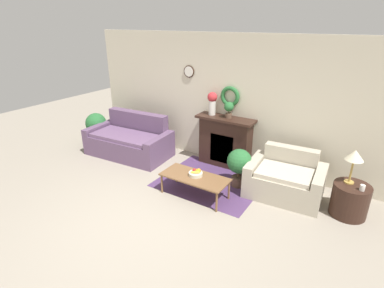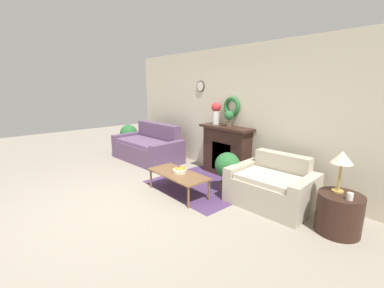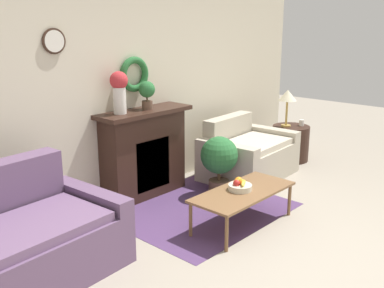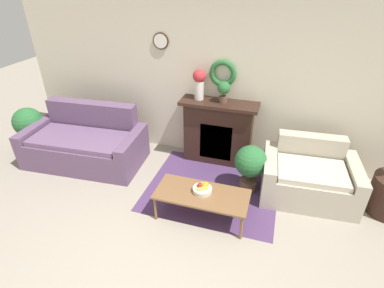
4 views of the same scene
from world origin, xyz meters
name	(u,v)px [view 4 (image 4 of 4)]	position (x,y,z in m)	size (l,w,h in m)	color
ground_plane	(153,284)	(0.00, 0.00, 0.00)	(16.00, 16.00, 0.00)	gray
floor_rug	(213,188)	(0.22, 1.73, 0.00)	(1.90, 1.64, 0.01)	#4C335B
wall_back	(217,80)	(0.00, 2.72, 1.35)	(6.80, 0.15, 2.70)	beige
fireplace	(218,132)	(0.10, 2.51, 0.54)	(1.23, 0.41, 1.08)	#331E16
couch_left	(86,144)	(-2.01, 1.85, 0.33)	(1.97, 1.11, 0.93)	#604766
loveseat_right	(309,177)	(1.54, 2.01, 0.30)	(1.34, 0.98, 0.80)	#B2A893
coffee_table	(202,196)	(0.22, 1.11, 0.35)	(1.20, 0.54, 0.39)	brown
fruit_bowl	(203,188)	(0.21, 1.16, 0.43)	(0.25, 0.25, 0.12)	beige
vase_on_mantel_left	(199,82)	(-0.24, 2.52, 1.35)	(0.20, 0.20, 0.48)	silver
potted_plant_on_mantel	(224,90)	(0.16, 2.50, 1.28)	(0.19, 0.19, 0.33)	brown
potted_plant_floor_by_couch	(29,123)	(-3.18, 1.90, 0.50)	(0.51, 0.51, 0.79)	brown
potted_plant_floor_by_loveseat	(250,164)	(0.72, 1.85, 0.46)	(0.46, 0.46, 0.74)	brown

